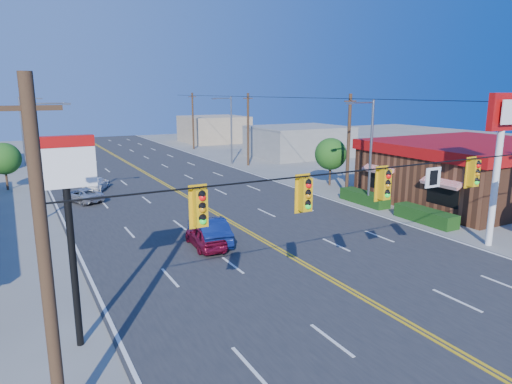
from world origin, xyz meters
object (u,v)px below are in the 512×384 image
car_silver (82,196)px  signal_span (406,196)px  car_magenta (205,237)px  pizza_hut_sign (67,199)px  car_white (96,184)px  car_blue (209,231)px  kfc (471,170)px  kfc_pylon (500,139)px

car_silver → signal_span: bearing=84.4°
signal_span → car_magenta: signal_span is taller
pizza_hut_sign → car_white: pizza_hut_sign is taller
pizza_hut_sign → car_silver: size_ratio=1.74×
signal_span → car_blue: size_ratio=5.31×
kfc → car_white: (-26.01, 17.89, -1.80)m
kfc → car_blue: kfc is taller
pizza_hut_sign → car_silver: 22.54m
signal_span → car_silver: (-7.71, 25.83, -4.34)m
pizza_hut_sign → car_magenta: size_ratio=1.83×
car_magenta → car_silver: bearing=-69.2°
pizza_hut_sign → signal_span: bearing=-20.2°
signal_span → car_magenta: (-3.28, 11.17, -4.25)m
car_white → car_silver: (-1.71, -4.06, -0.03)m
car_magenta → car_blue: 0.85m
kfc_pylon → car_white: (-17.11, 25.89, -5.46)m
pizza_hut_sign → car_blue: bearing=44.1°
signal_span → car_blue: signal_span is taller
kfc → kfc_pylon: (-8.90, -8.00, 3.66)m
signal_span → car_white: signal_span is taller
car_white → car_magenta: bearing=122.5°
kfc_pylon → car_blue: (-13.89, 7.85, -5.29)m
signal_span → car_magenta: 12.39m
car_blue → pizza_hut_sign: bearing=52.2°
car_magenta → car_silver: 15.31m
signal_span → car_blue: bearing=103.2°
kfc → car_magenta: bearing=-178.0°
kfc → pizza_hut_sign: (-30.90, -8.00, 2.80)m
signal_span → pizza_hut_sign: (-10.88, 4.00, 0.30)m
car_blue → car_white: bearing=-71.7°
signal_span → car_silver: size_ratio=6.18×
signal_span → kfc: signal_span is taller
pizza_hut_sign → kfc: bearing=14.5°
car_white → pizza_hut_sign: bearing=103.5°
pizza_hut_sign → car_silver: bearing=81.7°
kfc → car_magenta: (-23.30, -0.83, -1.74)m
signal_span → kfc_pylon: signal_span is taller
car_silver → car_blue: bearing=87.3°
pizza_hut_sign → car_white: size_ratio=1.71×
kfc_pylon → car_silver: kfc_pylon is taller
signal_span → car_white: (-5.99, 29.89, -4.30)m
kfc → pizza_hut_sign: 32.04m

